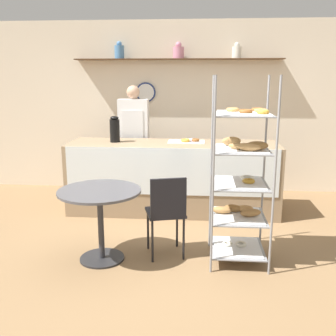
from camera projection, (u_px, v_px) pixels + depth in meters
The scene contains 9 objects.
ground_plane at pixel (164, 251), 4.25m from camera, with size 14.00×14.00×0.00m, color olive.
back_wall at pixel (178, 107), 6.34m from camera, with size 10.00×0.30×2.70m.
display_counter at pixel (173, 177), 5.44m from camera, with size 2.85×0.79×0.96m.
pastry_rack at pixel (241, 178), 3.87m from camera, with size 0.58×0.62×1.86m.
person_worker at pixel (134, 138), 5.97m from camera, with size 0.45×0.23×1.71m.
cafe_table at pixel (100, 207), 3.94m from camera, with size 0.83×0.83×0.75m.
cafe_chair at pixel (167, 208), 3.99m from camera, with size 0.47×0.47×0.88m.
coffee_carafe at pixel (115, 129), 5.37m from camera, with size 0.14×0.14×0.36m.
donut_tray_counter at pixel (188, 141), 5.39m from camera, with size 0.50×0.29×0.05m.
Camera 1 is at (0.36, -3.91, 1.85)m, focal length 42.00 mm.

